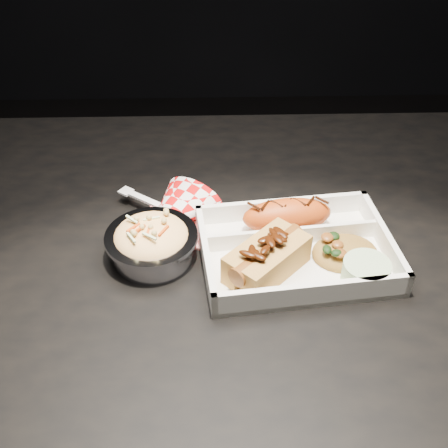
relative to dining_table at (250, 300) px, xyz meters
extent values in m
cube|color=black|center=(0.00, 0.00, 0.08)|extent=(1.20, 0.80, 0.03)
cube|color=white|center=(0.06, -0.01, 0.09)|extent=(0.27, 0.21, 0.01)
cube|color=white|center=(0.05, 0.07, 0.11)|extent=(0.25, 0.04, 0.04)
cube|color=white|center=(0.07, -0.10, 0.11)|extent=(0.25, 0.04, 0.04)
cube|color=white|center=(-0.06, -0.03, 0.11)|extent=(0.03, 0.18, 0.04)
cube|color=white|center=(0.18, 0.00, 0.11)|extent=(0.03, 0.18, 0.04)
cube|color=white|center=(0.05, 0.01, 0.11)|extent=(0.23, 0.03, 0.03)
ellipsoid|color=#C74A13|center=(0.05, 0.04, 0.12)|extent=(0.13, 0.06, 0.05)
cube|color=#BA873F|center=(0.03, -0.05, 0.12)|extent=(0.10, 0.10, 0.04)
cube|color=#BA873F|center=(0.00, -0.03, 0.12)|extent=(0.10, 0.10, 0.04)
cylinder|color=brown|center=(0.02, -0.04, 0.13)|extent=(0.10, 0.10, 0.03)
ellipsoid|color=#A1712E|center=(0.12, -0.01, 0.11)|extent=(0.10, 0.08, 0.03)
cylinder|color=#B0CD9B|center=(0.14, -0.06, 0.11)|extent=(0.06, 0.06, 0.03)
cylinder|color=silver|center=(-0.13, 0.00, 0.11)|extent=(0.11, 0.11, 0.04)
cylinder|color=silver|center=(-0.13, 0.00, 0.13)|extent=(0.12, 0.12, 0.01)
ellipsoid|color=beige|center=(-0.13, 0.00, 0.13)|extent=(0.10, 0.10, 0.04)
cube|color=red|center=(-0.10, 0.06, 0.09)|extent=(0.13, 0.11, 0.00)
cone|color=red|center=(-0.11, 0.07, 0.11)|extent=(0.15, 0.15, 0.10)
cube|color=white|center=(-0.15, 0.10, 0.11)|extent=(0.05, 0.04, 0.00)
cube|color=white|center=(-0.18, 0.12, 0.11)|extent=(0.03, 0.03, 0.00)
camera|label=1|loc=(-0.05, -0.57, 0.60)|focal=45.00mm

